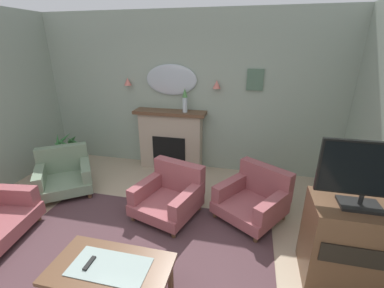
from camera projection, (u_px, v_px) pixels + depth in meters
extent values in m
cube|color=tan|center=(123.00, 280.00, 2.78)|extent=(6.62, 6.65, 0.10)
cube|color=#93A393|center=(187.00, 94.00, 4.85)|extent=(6.62, 0.10, 2.89)
cube|color=#4C3338|center=(130.00, 262.00, 2.94)|extent=(3.20, 2.40, 0.01)
cube|color=tan|center=(171.00, 141.00, 5.04)|extent=(1.20, 0.28, 1.10)
cube|color=black|center=(170.00, 151.00, 5.01)|extent=(0.64, 0.12, 0.60)
cube|color=brown|center=(170.00, 113.00, 4.81)|extent=(1.36, 0.36, 0.06)
cylinder|color=silver|center=(185.00, 105.00, 4.67)|extent=(0.09, 0.09, 0.27)
cone|color=#4C8447|center=(185.00, 93.00, 4.59)|extent=(0.10, 0.10, 0.16)
ellipsoid|color=#B2BCC6|center=(171.00, 80.00, 4.74)|extent=(0.96, 0.06, 0.56)
cone|color=#D17066|center=(128.00, 81.00, 4.89)|extent=(0.14, 0.14, 0.14)
cone|color=#D17066|center=(217.00, 84.00, 4.53)|extent=(0.14, 0.14, 0.14)
cube|color=#4C6B56|center=(255.00, 80.00, 4.42)|extent=(0.28, 0.03, 0.36)
cube|color=brown|center=(110.00, 269.00, 2.34)|extent=(1.10, 0.60, 0.04)
cube|color=#8C9E99|center=(110.00, 267.00, 2.33)|extent=(0.72, 0.36, 0.01)
cylinder|color=brown|center=(82.00, 258.00, 2.74)|extent=(0.06, 0.06, 0.40)
cylinder|color=brown|center=(170.00, 275.00, 2.53)|extent=(0.06, 0.06, 0.40)
cube|color=black|center=(89.00, 263.00, 2.35)|extent=(0.04, 0.16, 0.02)
cube|color=#934C51|center=(10.00, 195.00, 3.52)|extent=(0.77, 0.27, 0.24)
cylinder|color=brown|center=(38.00, 218.00, 3.61)|extent=(0.07, 0.07, 0.10)
cube|color=#934C51|center=(167.00, 205.00, 3.69)|extent=(1.00, 1.00, 0.16)
cube|color=#934C51|center=(179.00, 176.00, 3.85)|extent=(0.81, 0.38, 0.45)
cube|color=#934C51|center=(147.00, 187.00, 3.78)|extent=(0.34, 0.73, 0.22)
cube|color=#934C51|center=(187.00, 200.00, 3.46)|extent=(0.34, 0.73, 0.22)
cylinder|color=brown|center=(133.00, 218.00, 3.62)|extent=(0.06, 0.06, 0.10)
cylinder|color=brown|center=(174.00, 234.00, 3.30)|extent=(0.06, 0.06, 0.10)
cylinder|color=brown|center=(162.00, 195.00, 4.17)|extent=(0.06, 0.06, 0.10)
cylinder|color=brown|center=(199.00, 207.00, 3.85)|extent=(0.06, 0.06, 0.10)
cube|color=#934C51|center=(250.00, 207.00, 3.63)|extent=(1.11, 1.11, 0.16)
cube|color=#934C51|center=(265.00, 180.00, 3.73)|extent=(0.75, 0.58, 0.45)
cube|color=#934C51|center=(231.00, 186.00, 3.79)|extent=(0.52, 0.68, 0.22)
cube|color=#934C51|center=(273.00, 206.00, 3.33)|extent=(0.52, 0.68, 0.22)
cylinder|color=brown|center=(215.00, 214.00, 3.69)|extent=(0.06, 0.06, 0.10)
cylinder|color=brown|center=(256.00, 239.00, 3.22)|extent=(0.06, 0.06, 0.10)
cylinder|color=brown|center=(244.00, 196.00, 4.12)|extent=(0.06, 0.06, 0.10)
cylinder|color=brown|center=(283.00, 216.00, 3.66)|extent=(0.06, 0.06, 0.10)
cube|color=gray|center=(66.00, 183.00, 4.27)|extent=(1.12, 1.12, 0.16)
cube|color=gray|center=(63.00, 158.00, 4.45)|extent=(0.74, 0.60, 0.45)
cube|color=gray|center=(40.00, 176.00, 4.07)|extent=(0.54, 0.66, 0.22)
cube|color=gray|center=(86.00, 169.00, 4.32)|extent=(0.54, 0.66, 0.22)
cylinder|color=brown|center=(42.00, 205.00, 3.90)|extent=(0.06, 0.06, 0.10)
cylinder|color=brown|center=(90.00, 195.00, 4.15)|extent=(0.06, 0.06, 0.10)
cylinder|color=brown|center=(46.00, 184.00, 4.48)|extent=(0.06, 0.06, 0.10)
cylinder|color=brown|center=(88.00, 177.00, 4.73)|extent=(0.06, 0.06, 0.10)
cube|color=brown|center=(348.00, 243.00, 2.60)|extent=(0.80, 0.56, 0.90)
cube|color=black|center=(360.00, 257.00, 2.30)|extent=(0.68, 0.02, 0.20)
cube|color=black|center=(359.00, 205.00, 2.41)|extent=(0.36, 0.24, 0.03)
cylinder|color=black|center=(361.00, 199.00, 2.39)|extent=(0.04, 0.04, 0.10)
cube|color=black|center=(369.00, 169.00, 2.27)|extent=(0.84, 0.04, 0.52)
cube|color=black|center=(370.00, 170.00, 2.26)|extent=(0.80, 0.01, 0.48)
cylinder|color=#474C56|center=(70.00, 164.00, 5.11)|extent=(0.25, 0.25, 0.22)
cylinder|color=brown|center=(68.00, 153.00, 5.03)|extent=(0.05, 0.05, 0.23)
cone|color=#38753D|center=(73.00, 141.00, 4.92)|extent=(0.12, 0.33, 0.30)
cone|color=#38753D|center=(73.00, 139.00, 5.04)|extent=(0.35, 0.24, 0.27)
cone|color=#38753D|center=(63.00, 139.00, 5.04)|extent=(0.27, 0.34, 0.26)
cone|color=#38753D|center=(58.00, 142.00, 4.90)|extent=(0.25, 0.31, 0.32)
cone|color=#38753D|center=(64.00, 144.00, 4.81)|extent=(0.33, 0.21, 0.30)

